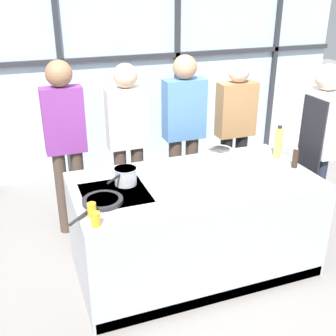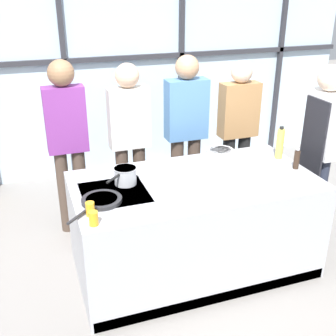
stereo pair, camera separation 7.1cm
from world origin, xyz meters
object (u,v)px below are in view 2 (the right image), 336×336
Objects in this scene: spectator_far_right at (238,126)px; spectator_center_right at (186,127)px; juice_glass_near at (94,218)px; pepper_grinder at (297,159)px; oil_bottle at (280,143)px; chef at (321,141)px; spectator_far_left at (67,136)px; saucepan at (125,175)px; white_plate at (271,188)px; frying_pan at (101,200)px; mixing_bowl at (220,153)px; spectator_center_left at (130,135)px; juice_glass_far at (90,209)px.

spectator_center_right is at bearing 0.00° from spectator_far_right.
pepper_grinder is at bearing 11.06° from juice_glass_near.
oil_bottle is (0.00, -0.82, 0.08)m from spectator_far_right.
spectator_far_left reaches higher than chef.
spectator_far_right is (-0.43, 0.87, -0.07)m from chef.
chef is at bearing 159.25° from spectator_far_left.
spectator_center_right reaches higher than chef.
chef is 1.95m from saucepan.
spectator_far_left is 1.07× the size of spectator_far_right.
spectator_center_right is 7.62× the size of white_plate.
pepper_grinder is (1.78, 0.06, 0.07)m from frying_pan.
spectator_far_left is at bearing 156.04° from mixing_bowl.
oil_bottle is at bearing -22.99° from mixing_bowl.
spectator_center_left is 16.47× the size of juice_glass_near.
spectator_far_left is 17.12× the size of juice_glass_near.
saucepan is (0.36, -0.89, -0.09)m from spectator_far_left.
chef is 0.98m from mixing_bowl.
spectator_far_right reaches higher than white_plate.
spectator_far_left is 5.66× the size of oil_bottle.
mixing_bowl is (0.12, -0.61, -0.09)m from spectator_center_right.
chef reaches higher than saucepan.
spectator_center_right is 5.59× the size of oil_bottle.
spectator_far_right is at bearing 73.10° from white_plate.
juice_glass_far is (-0.00, -1.32, -0.11)m from spectator_far_left.
saucepan is 2.77× the size of juice_glass_far.
juice_glass_near is at bearing 49.34° from spectator_center_right.
spectator_far_left is 1.50m from mixing_bowl.
spectator_far_left is 7.72× the size of white_plate.
pepper_grinder is at bearing 90.74° from spectator_far_right.
chef is 3.86× the size of frying_pan.
spectator_center_right is (1.25, 0.00, -0.04)m from spectator_far_left.
saucepan is at bearing 90.62° from chef.
juice_glass_far is (-1.88, -1.32, -0.02)m from spectator_far_right.
oil_bottle reaches higher than saucepan.
oil_bottle is 1.59× the size of pepper_grinder.
juice_glass_far is (-0.11, -0.17, 0.04)m from frying_pan.
oil_bottle is (1.88, -0.82, -0.02)m from spectator_far_left.
spectator_center_left is 0.96m from mixing_bowl.
spectator_far_left is at bearing 156.30° from oil_bottle.
white_plate is at bearing 3.16° from juice_glass_near.
spectator_center_right is at bearing 45.09° from frying_pan.
oil_bottle reaches higher than white_plate.
spectator_center_right is 1.06× the size of spectator_far_right.
juice_glass_far is at bearing 35.09° from spectator_far_right.
spectator_center_left is 0.93m from saucepan.
mixing_bowl is at bearing 50.12° from spectator_far_right.
juice_glass_far reaches higher than mixing_bowl.
white_plate is 0.78m from mixing_bowl.
spectator_center_left reaches higher than pepper_grinder.
spectator_far_left reaches higher than spectator_far_right.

